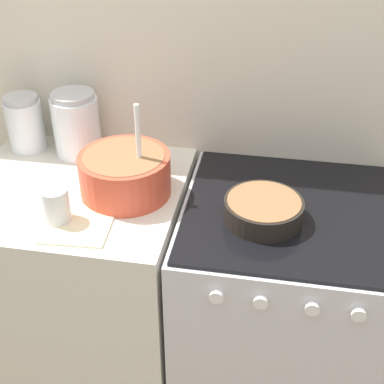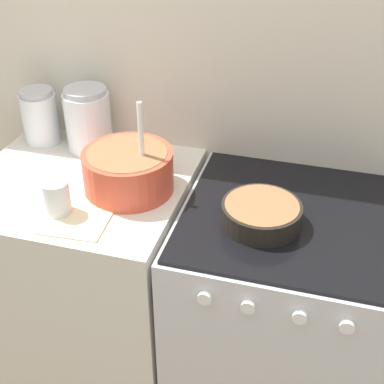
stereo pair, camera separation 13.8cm
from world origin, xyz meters
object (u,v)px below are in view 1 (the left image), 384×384
(storage_jar_middle, at_px, (77,128))
(tin_can, at_px, (56,206))
(stove, at_px, (278,315))
(storage_jar_left, at_px, (26,127))
(mixing_bowl, at_px, (125,172))
(baking_pan, at_px, (263,209))

(storage_jar_middle, relative_size, tin_can, 2.09)
(stove, bearing_deg, storage_jar_left, 166.82)
(mixing_bowl, distance_m, tin_can, 0.25)
(tin_can, bearing_deg, mixing_bowl, 49.79)
(baking_pan, xyz_separation_m, storage_jar_middle, (-0.69, 0.30, 0.06))
(baking_pan, distance_m, storage_jar_left, 0.94)
(stove, bearing_deg, mixing_bowl, 179.80)
(storage_jar_left, relative_size, storage_jar_middle, 0.88)
(baking_pan, distance_m, storage_jar_middle, 0.75)
(stove, distance_m, baking_pan, 0.52)
(baking_pan, relative_size, storage_jar_middle, 1.02)
(stove, xyz_separation_m, baking_pan, (-0.09, -0.07, 0.51))
(storage_jar_left, bearing_deg, tin_can, -55.93)
(baking_pan, bearing_deg, storage_jar_middle, 156.72)
(baking_pan, height_order, storage_jar_middle, storage_jar_middle)
(mixing_bowl, height_order, storage_jar_left, mixing_bowl)
(stove, xyz_separation_m, mixing_bowl, (-0.53, 0.00, 0.55))
(storage_jar_left, bearing_deg, storage_jar_middle, 0.00)
(stove, height_order, storage_jar_left, storage_jar_left)
(stove, relative_size, storage_jar_middle, 3.98)
(storage_jar_left, distance_m, storage_jar_middle, 0.20)
(baking_pan, relative_size, storage_jar_left, 1.15)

